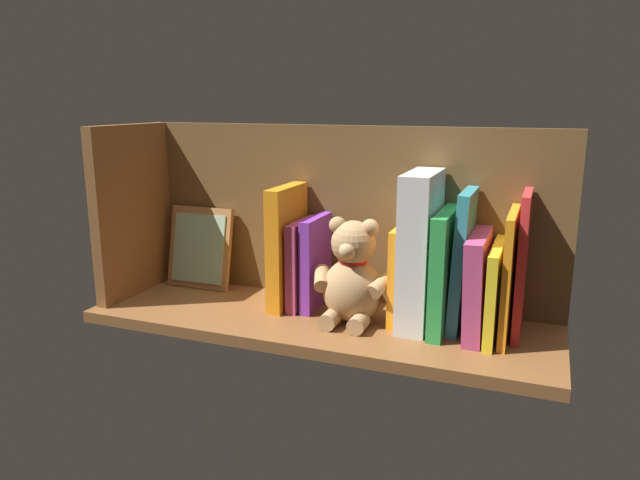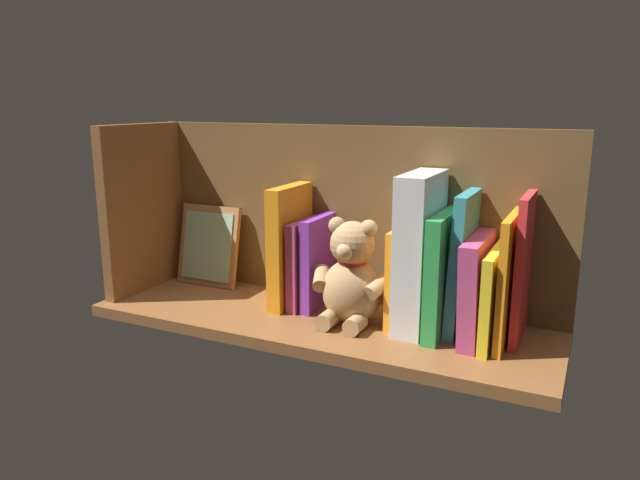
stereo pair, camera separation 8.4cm
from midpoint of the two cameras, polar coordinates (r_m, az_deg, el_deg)
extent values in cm
cube|color=brown|center=(115.48, 2.09, -7.88)|extent=(89.15, 29.28, 2.20)
cube|color=brown|center=(121.27, 4.52, 2.48)|extent=(89.15, 1.50, 35.81)
cube|color=brown|center=(132.53, -14.98, 3.00)|extent=(2.40, 23.28, 35.81)
cube|color=red|center=(107.32, 21.10, -2.65)|extent=(1.39, 13.19, 25.56)
cube|color=orange|center=(106.17, 19.89, -3.61)|extent=(1.37, 16.77, 22.37)
cube|color=yellow|center=(106.80, 18.61, -5.09)|extent=(1.72, 17.69, 16.41)
cube|color=#B23F72|center=(107.13, 17.08, -4.47)|extent=(3.62, 17.22, 18.09)
cube|color=teal|center=(108.35, 15.73, -2.18)|extent=(2.98, 13.49, 25.32)
cube|color=green|center=(107.62, 13.98, -3.15)|extent=(2.60, 17.06, 21.74)
cube|color=silver|center=(108.07, 11.77, -1.14)|extent=(5.34, 16.06, 28.36)
cube|color=orange|center=(111.52, 9.85, -3.33)|extent=(1.33, 13.81, 18.12)
ellipsoid|color=tan|center=(110.98, 5.30, -4.92)|extent=(11.47, 10.27, 12.04)
sphere|color=tan|center=(108.47, 5.40, -0.34)|extent=(8.28, 8.28, 8.28)
sphere|color=tan|center=(106.79, 7.00, 1.11)|extent=(3.20, 3.20, 3.20)
sphere|color=tan|center=(108.85, 3.90, 1.42)|extent=(3.20, 3.20, 3.20)
sphere|color=tan|center=(105.42, 4.73, -1.07)|extent=(3.20, 3.20, 3.20)
cylinder|color=tan|center=(107.24, 7.92, -4.46)|extent=(4.66, 6.52, 4.45)
cylinder|color=tan|center=(111.00, 2.28, -3.72)|extent=(4.69, 6.52, 4.45)
cylinder|color=tan|center=(107.09, 5.66, -8.13)|extent=(3.21, 4.53, 3.20)
cylinder|color=tan|center=(108.89, 2.96, -7.71)|extent=(3.21, 4.53, 3.20)
torus|color=red|center=(109.30, 5.36, -2.01)|extent=(5.51, 5.51, 0.94)
cube|color=purple|center=(117.61, 1.86, -2.18)|extent=(2.15, 12.53, 18.43)
cube|color=#B23F72|center=(118.56, 0.61, -2.27)|extent=(2.11, 13.09, 17.55)
cube|color=orange|center=(118.45, -0.89, -0.59)|extent=(2.97, 14.39, 24.29)
cube|color=#9E6B3D|center=(134.52, -8.92, -0.53)|extent=(14.98, 5.08, 17.83)
cube|color=#8CAD8C|center=(133.94, -9.09, -0.60)|extent=(12.59, 3.63, 14.83)
camera|label=1|loc=(0.04, -87.84, 0.51)|focal=33.21mm
camera|label=2|loc=(0.04, 92.16, -0.51)|focal=33.21mm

